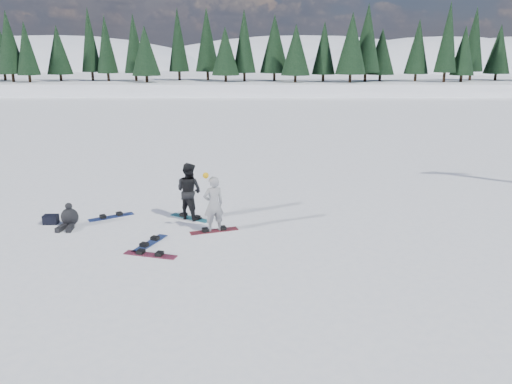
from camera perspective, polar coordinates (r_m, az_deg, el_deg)
ground at (r=15.10m, az=-4.79°, el=-5.16°), size 420.00×420.00×0.00m
alpine_backdrop at (r=204.55m, az=-3.55°, el=10.26°), size 412.50×227.00×53.20m
snowboarder_woman at (r=15.30m, az=-4.89°, el=-1.37°), size 0.76×0.65×1.91m
snowboarder_man at (r=16.59m, az=-7.67°, el=0.12°), size 1.16×1.10×1.90m
seated_rider at (r=16.93m, az=-20.57°, el=-2.76°), size 0.57×0.92×0.77m
gear_bag at (r=17.45m, az=-22.40°, el=-2.92°), size 0.46×0.31×0.30m
snowboard_woman at (r=15.58m, az=-4.81°, el=-4.45°), size 1.51×0.75×0.03m
snowboard_man at (r=16.87m, az=-7.55°, el=-2.94°), size 1.42×1.03×0.03m
snowboard_loose_a at (r=14.86m, az=-12.04°, el=-5.77°), size 0.81×1.50×0.03m
snowboard_loose_b at (r=14.06m, az=-11.99°, el=-7.04°), size 1.52×0.67×0.03m
snowboard_loose_c at (r=17.50m, az=-16.21°, el=-2.75°), size 1.41×1.05×0.03m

